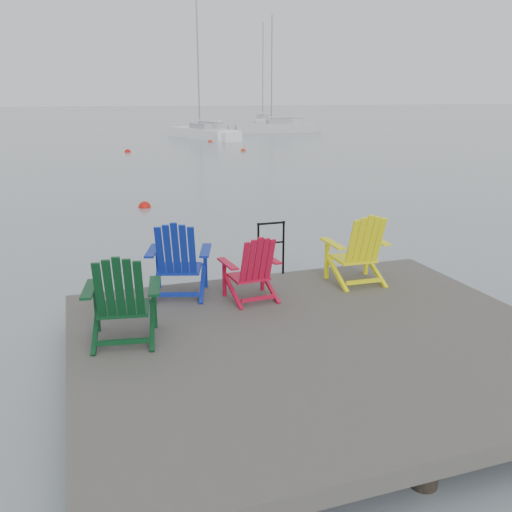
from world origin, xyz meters
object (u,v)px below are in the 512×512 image
object	(u,v)px
chair_blue	(178,258)
buoy_a	(145,207)
buoy_c	(243,151)
sailboat_near	(203,134)
chair_red	(252,268)
buoy_d	(210,142)
chair_yellow	(358,249)
sailboat_mid	(263,122)
sailboat_far	(275,129)
buoy_b	(128,152)
chair_green	(122,297)
handrail	(271,243)

from	to	relation	value
chair_blue	buoy_a	world-z (taller)	chair_blue
buoy_c	sailboat_near	bearing A→B (deg)	89.43
chair_red	buoy_d	bearing A→B (deg)	72.04
chair_blue	chair_yellow	bearing A→B (deg)	10.57
sailboat_mid	sailboat_far	xyz separation A→B (m)	(-3.85, -14.66, 0.00)
chair_yellow	buoy_b	size ratio (longest dim) A/B	2.93
chair_yellow	sailboat_near	xyz separation A→B (m)	(6.50, 37.99, -0.72)
chair_red	buoy_b	bearing A→B (deg)	82.88
sailboat_far	chair_red	bearing A→B (deg)	168.10
buoy_a	buoy_d	distance (m)	25.37
chair_green	sailboat_far	bearing A→B (deg)	76.99
sailboat_far	buoy_a	xyz separation A→B (m)	(-17.07, -33.46, -0.36)
chair_green	sailboat_mid	world-z (taller)	sailboat_mid
handrail	sailboat_far	distance (m)	45.40
chair_yellow	buoy_b	xyz separation A→B (m)	(-0.72, 27.92, -1.07)
chair_blue	chair_yellow	distance (m)	2.80
handrail	sailboat_near	distance (m)	37.94
handrail	buoy_c	world-z (taller)	handrail
sailboat_near	buoy_a	distance (m)	29.47
sailboat_near	buoy_a	size ratio (longest dim) A/B	29.57
handrail	buoy_c	bearing A→B (deg)	73.54
sailboat_near	sailboat_far	size ratio (longest dim) A/B	1.07
chair_red	buoy_c	xyz separation A→B (m)	(8.19, 26.51, -1.00)
sailboat_mid	buoy_b	bearing A→B (deg)	-103.72
chair_green	chair_blue	size ratio (longest dim) A/B	0.98
sailboat_far	buoy_c	size ratio (longest dim) A/B	32.64
chair_green	buoy_b	bearing A→B (deg)	93.99
sailboat_far	buoy_d	bearing A→B (deg)	145.89
buoy_b	sailboat_far	bearing A→B (deg)	44.33
chair_green	buoy_c	bearing A→B (deg)	79.63
chair_yellow	buoy_b	bearing A→B (deg)	93.09
chair_green	chair_yellow	world-z (taller)	chair_yellow
buoy_d	chair_blue	bearing A→B (deg)	-104.82
handrail	buoy_a	distance (m)	9.07
chair_red	sailboat_near	size ratio (longest dim) A/B	0.08
sailboat_far	buoy_b	world-z (taller)	sailboat_far
chair_blue	chair_red	distance (m)	1.10
chair_yellow	sailboat_near	distance (m)	38.55
buoy_b	buoy_c	world-z (taller)	buoy_b
chair_green	chair_blue	world-z (taller)	chair_blue
buoy_d	sailboat_near	bearing A→B (deg)	84.26
handrail	chair_blue	distance (m)	1.71
sailboat_mid	buoy_d	bearing A→B (deg)	-98.53
sailboat_mid	sailboat_far	bearing A→B (deg)	-85.34
handrail	chair_yellow	xyz separation A→B (m)	(1.15, -0.84, 0.03)
chair_blue	chair_red	bearing A→B (deg)	-10.13
buoy_a	buoy_b	xyz separation A→B (m)	(1.35, 18.12, 0.00)
chair_blue	chair_red	xyz separation A→B (m)	(0.97, -0.51, -0.09)
buoy_a	buoy_d	bearing A→B (deg)	71.25
chair_yellow	sailboat_mid	size ratio (longest dim) A/B	0.09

